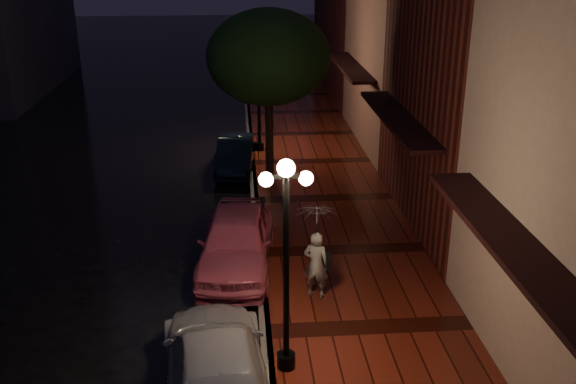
# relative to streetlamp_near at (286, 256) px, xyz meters

# --- Properties ---
(ground) EXTENTS (120.00, 120.00, 0.00)m
(ground) POSITION_rel_streetlamp_near_xyz_m (-0.35, 5.00, -2.60)
(ground) COLOR black
(ground) RESTS_ON ground
(sidewalk) EXTENTS (4.50, 60.00, 0.15)m
(sidewalk) POSITION_rel_streetlamp_near_xyz_m (1.90, 5.00, -2.53)
(sidewalk) COLOR #47160C
(sidewalk) RESTS_ON ground
(curb) EXTENTS (0.25, 60.00, 0.15)m
(curb) POSITION_rel_streetlamp_near_xyz_m (-0.35, 5.00, -2.53)
(curb) COLOR #595451
(curb) RESTS_ON ground
(storefront_mid) EXTENTS (5.00, 8.00, 11.00)m
(storefront_mid) POSITION_rel_streetlamp_near_xyz_m (6.65, 7.00, 2.90)
(storefront_mid) COLOR #511914
(storefront_mid) RESTS_ON ground
(storefront_far) EXTENTS (5.00, 8.00, 9.00)m
(storefront_far) POSITION_rel_streetlamp_near_xyz_m (6.65, 15.00, 1.90)
(storefront_far) COLOR #8C5951
(storefront_far) RESTS_ON ground
(streetlamp_near) EXTENTS (0.96, 0.36, 4.31)m
(streetlamp_near) POSITION_rel_streetlamp_near_xyz_m (0.00, 0.00, 0.00)
(streetlamp_near) COLOR black
(streetlamp_near) RESTS_ON sidewalk
(streetlamp_far) EXTENTS (0.96, 0.36, 4.31)m
(streetlamp_far) POSITION_rel_streetlamp_near_xyz_m (0.00, 14.00, 0.00)
(streetlamp_far) COLOR black
(streetlamp_far) RESTS_ON sidewalk
(street_tree) EXTENTS (4.16, 4.16, 5.80)m
(street_tree) POSITION_rel_streetlamp_near_xyz_m (0.26, 10.99, 1.64)
(street_tree) COLOR black
(street_tree) RESTS_ON sidewalk
(pink_car) EXTENTS (2.25, 4.70, 1.55)m
(pink_car) POSITION_rel_streetlamp_near_xyz_m (-0.95, 4.45, -1.83)
(pink_car) COLOR #DD5B78
(pink_car) RESTS_ON ground
(navy_car) EXTENTS (1.58, 3.80, 1.22)m
(navy_car) POSITION_rel_streetlamp_near_xyz_m (-0.95, 12.16, -1.99)
(navy_car) COLOR black
(navy_car) RESTS_ON ground
(silver_car) EXTENTS (2.35, 4.86, 1.36)m
(silver_car) POSITION_rel_streetlamp_near_xyz_m (-1.34, -0.56, -1.92)
(silver_car) COLOR #B9B9C1
(silver_car) RESTS_ON ground
(woman_with_umbrella) EXTENTS (0.95, 0.97, 2.29)m
(woman_with_umbrella) POSITION_rel_streetlamp_near_xyz_m (0.90, 2.67, -0.94)
(woman_with_umbrella) COLOR silver
(woman_with_umbrella) RESTS_ON sidewalk
(parking_meter) EXTENTS (0.13, 0.11, 1.23)m
(parking_meter) POSITION_rel_streetlamp_near_xyz_m (-0.20, 5.95, -1.70)
(parking_meter) COLOR black
(parking_meter) RESTS_ON sidewalk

